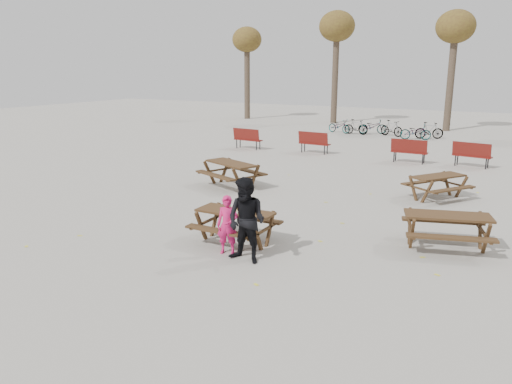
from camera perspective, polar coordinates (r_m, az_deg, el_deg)
The scene contains 14 objects.
ground at distance 11.72m, azimuth -2.37°, elevation -5.79°, with size 80.00×80.00×0.00m, color gray.
main_picnic_table at distance 11.54m, azimuth -2.40°, elevation -3.05°, with size 1.80×1.45×0.78m.
food_tray at distance 11.31m, azimuth -2.40°, elevation -2.32°, with size 0.18×0.11×0.04m, color white.
bread_roll at distance 11.30m, azimuth -2.41°, elevation -2.11°, with size 0.14×0.06×0.05m, color tan.
soda_bottle at distance 11.40m, azimuth -2.72°, elevation -1.90°, with size 0.07×0.07×0.17m.
child at distance 10.88m, azimuth -3.27°, elevation -3.78°, with size 0.48×0.31×1.30m, color #D31A60.
adult at distance 10.33m, azimuth -1.10°, elevation -3.29°, with size 0.88×0.68×1.80m, color black.
picnic_table_east at distance 12.01m, azimuth 20.94°, elevation -4.25°, with size 1.85×1.49×0.80m, color #352313, non-canonical shape.
picnic_table_north at distance 16.96m, azimuth -2.84°, elevation 1.98°, with size 1.98×1.59×0.85m, color #352313, non-canonical shape.
picnic_table_far at distance 16.41m, azimuth 20.02°, elevation 0.52°, with size 1.73×1.39×0.74m, color #352313, non-canonical shape.
park_bench_row at distance 23.02m, azimuth 11.16°, elevation 5.18°, with size 11.93×1.04×1.03m.
bicycle_row at distance 30.70m, azimuth 14.35°, elevation 7.07°, with size 7.04×2.38×0.95m.
tree_row at distance 34.97m, azimuth 21.80°, elevation 16.78°, with size 32.17×3.52×8.26m.
fallen_leaves at distance 13.61m, azimuth 4.90°, elevation -2.97°, with size 11.00×11.00×0.01m, color gold, non-canonical shape.
Camera 1 is at (5.73, -9.41, 4.00)m, focal length 35.00 mm.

